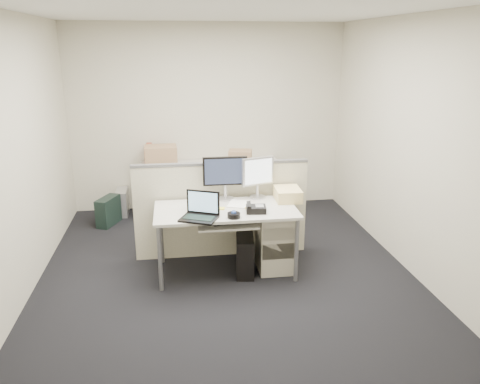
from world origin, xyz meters
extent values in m
cube|color=black|center=(0.00, 0.00, -0.01)|extent=(4.00, 4.50, 0.01)
cube|color=white|center=(0.00, 0.00, 2.70)|extent=(4.00, 4.50, 0.01)
cube|color=beige|center=(0.00, 2.25, 1.35)|extent=(4.00, 0.02, 2.70)
cube|color=beige|center=(0.00, -2.25, 1.35)|extent=(4.00, 0.02, 2.70)
cube|color=beige|center=(-2.00, 0.00, 1.35)|extent=(0.02, 4.50, 2.70)
cube|color=beige|center=(2.00, 0.00, 1.35)|extent=(0.02, 4.50, 2.70)
cube|color=beige|center=(0.00, 0.00, 0.71)|extent=(1.50, 0.75, 0.03)
cylinder|color=slate|center=(-0.70, -0.33, 0.35)|extent=(0.04, 0.04, 0.70)
cylinder|color=slate|center=(-0.70, 0.33, 0.35)|extent=(0.04, 0.04, 0.70)
cylinder|color=slate|center=(0.70, -0.33, 0.35)|extent=(0.04, 0.04, 0.70)
cylinder|color=slate|center=(0.70, 0.33, 0.35)|extent=(0.04, 0.04, 0.70)
cube|color=beige|center=(0.00, -0.18, 0.62)|extent=(0.62, 0.32, 0.02)
cube|color=beige|center=(0.55, 0.05, 0.33)|extent=(0.40, 0.55, 0.65)
cube|color=beige|center=(0.00, 0.45, 0.55)|extent=(2.00, 0.06, 1.10)
cube|color=beige|center=(0.00, 1.93, 0.36)|extent=(2.00, 0.60, 0.72)
cube|color=black|center=(0.03, 0.32, 0.97)|extent=(0.49, 0.19, 0.49)
cube|color=#B7B7BC|center=(0.40, 0.32, 0.96)|extent=(0.42, 0.29, 0.46)
cube|color=black|center=(-0.30, -0.28, 0.86)|extent=(0.43, 0.38, 0.26)
cylinder|color=black|center=(0.05, -0.28, 0.76)|extent=(0.16, 0.16, 0.05)
cube|color=black|center=(0.30, -0.15, 0.76)|extent=(0.22, 0.19, 0.06)
cube|color=white|center=(0.15, 0.12, 0.74)|extent=(0.28, 0.31, 0.01)
cube|color=#FBED42|center=(-0.05, 0.00, 0.74)|extent=(0.09, 0.09, 0.01)
cylinder|color=black|center=(-0.35, 0.02, 0.82)|extent=(0.09, 0.09, 0.18)
ellipsoid|color=yellow|center=(0.28, -0.05, 0.75)|extent=(0.18, 0.07, 0.04)
cube|color=black|center=(-0.15, 0.05, 0.74)|extent=(0.07, 0.10, 0.01)
cube|color=#F8E985|center=(0.72, 0.20, 0.80)|extent=(0.29, 0.36, 0.13)
cube|color=black|center=(0.05, -0.14, 0.64)|extent=(0.44, 0.20, 0.02)
cube|color=black|center=(0.20, -0.05, 0.21)|extent=(0.24, 0.48, 0.43)
cube|color=black|center=(-1.45, 1.63, 0.19)|extent=(0.32, 0.45, 0.39)
cube|color=#B7B7BC|center=(-1.30, 2.03, 0.19)|extent=(0.16, 0.40, 0.37)
cube|color=tan|center=(-0.70, 1.81, 0.88)|extent=(0.45, 0.35, 0.33)
cube|color=tan|center=(0.42, 1.81, 0.84)|extent=(0.37, 0.32, 0.23)
cube|color=#9B3621|center=(-0.88, 2.03, 0.87)|extent=(0.10, 0.33, 0.31)
camera|label=1|loc=(-0.52, -4.64, 2.39)|focal=35.00mm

